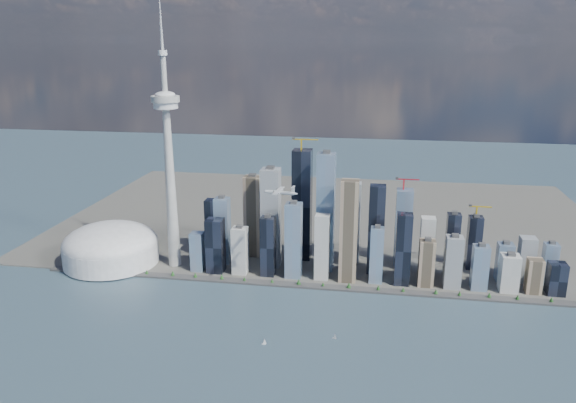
% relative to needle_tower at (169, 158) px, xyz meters
% --- Properties ---
extents(ground, '(4000.00, 4000.00, 0.00)m').
position_rel_needle_tower_xyz_m(ground, '(300.00, -310.00, -235.84)').
color(ground, '#324657').
rests_on(ground, ground).
extents(seawall, '(1100.00, 22.00, 4.00)m').
position_rel_needle_tower_xyz_m(seawall, '(300.00, -60.00, -233.84)').
color(seawall, '#383838').
rests_on(seawall, ground).
extents(land, '(1400.00, 900.00, 3.00)m').
position_rel_needle_tower_xyz_m(land, '(300.00, 390.00, -234.34)').
color(land, '#4C4C47').
rests_on(land, ground).
extents(shoreline_trees, '(960.53, 7.20, 8.80)m').
position_rel_needle_tower_xyz_m(shoreline_trees, '(300.00, -60.00, -227.06)').
color(shoreline_trees, '#3F2D1E').
rests_on(shoreline_trees, seawall).
extents(skyscraper_cluster, '(736.00, 142.00, 268.22)m').
position_rel_needle_tower_xyz_m(skyscraper_cluster, '(359.62, 26.82, -152.39)').
color(skyscraper_cluster, black).
rests_on(skyscraper_cluster, land).
extents(needle_tower, '(56.00, 56.00, 550.50)m').
position_rel_needle_tower_xyz_m(needle_tower, '(0.00, 0.00, 0.00)').
color(needle_tower, '#9D9C98').
rests_on(needle_tower, land).
extents(dome_stadium, '(200.00, 200.00, 86.00)m').
position_rel_needle_tower_xyz_m(dome_stadium, '(-140.00, -10.00, -196.40)').
color(dome_stadium, silver).
rests_on(dome_stadium, land).
extents(airplane, '(62.77, 55.59, 15.29)m').
position_rel_needle_tower_xyz_m(airplane, '(252.38, -125.32, -27.12)').
color(airplane, silver).
rests_on(airplane, ground).
extents(sailboat_west, '(7.81, 2.99, 10.79)m').
position_rel_needle_tower_xyz_m(sailboat_west, '(254.52, -285.84, -232.38)').
color(sailboat_west, silver).
rests_on(sailboat_west, ground).
extents(sailboat_east, '(7.04, 3.71, 9.84)m').
position_rel_needle_tower_xyz_m(sailboat_east, '(363.85, -250.32, -232.68)').
color(sailboat_east, silver).
rests_on(sailboat_east, ground).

